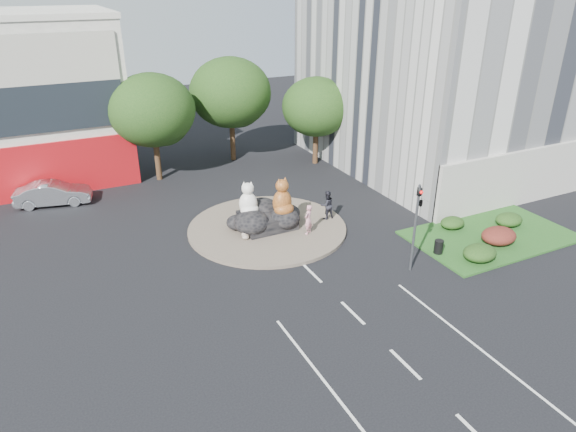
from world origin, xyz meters
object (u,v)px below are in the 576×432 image
Objects in this scene: kitten_calico at (245,232)px; pedestrian_dark at (327,205)px; cat_white at (248,198)px; kitten_white at (293,221)px; parked_car at (53,194)px; pedestrian_pink at (308,219)px; cat_tabby at (282,196)px; litter_bin at (439,247)px.

pedestrian_dark is (5.87, 0.36, 0.53)m from kitten_calico.
cat_white is 3.13× the size of kitten_white.
kitten_calico is 5.90m from pedestrian_dark.
pedestrian_dark is 0.38× the size of parked_car.
cat_white is 3.94m from pedestrian_pink.
pedestrian_pink reaches higher than kitten_calico.
cat_white is 2.11m from cat_tabby.
cat_tabby is at bearing 30.86° from kitten_calico.
pedestrian_pink reaches higher than kitten_white.
pedestrian_dark is (2.52, 0.06, 0.61)m from kitten_white.
kitten_calico is (-2.72, -0.51, -1.68)m from cat_tabby.
kitten_white is at bearing -107.71° from pedestrian_pink.
cat_tabby is 2.82× the size of kitten_calico.
litter_bin is (19.33, -17.60, -0.31)m from parked_car.
cat_white is 2.75× the size of litter_bin.
pedestrian_dark reaches higher than kitten_calico.
cat_tabby is 1.27× the size of pedestrian_pink.
cat_white is 2.58× the size of kitten_calico.
cat_white is 3.22m from kitten_white.
litter_bin is (5.62, -5.38, -0.62)m from pedestrian_pink.
cat_tabby is 9.76m from litter_bin.
pedestrian_dark is at bearing 117.34° from litter_bin.
parked_car reaches higher than kitten_white.
pedestrian_dark is at bearing 179.08° from pedestrian_pink.
litter_bin is (9.37, -6.41, -0.11)m from kitten_calico.
cat_white reaches higher than pedestrian_pink.
cat_white reaches higher than kitten_calico.
pedestrian_pink is 2.36× the size of litter_bin.
pedestrian_pink reaches higher than litter_bin.
kitten_calico is 1.07× the size of litter_bin.
pedestrian_pink is at bearing -15.32° from cat_white.
cat_tabby is 16.65m from parked_car.
parked_car reaches higher than litter_bin.
kitten_calico is 0.45× the size of pedestrian_pink.
kitten_calico is at bearing 144.30° from kitten_white.
kitten_white is 0.37× the size of pedestrian_dark.
cat_tabby is at bearing -90.74° from pedestrian_pink.
cat_tabby is 0.48× the size of parked_car.
kitten_calico is at bearing 145.60° from litter_bin.
kitten_calico is at bearing -96.85° from cat_white.
cat_white reaches higher than pedestrian_dark.
cat_tabby reaches higher than kitten_white.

